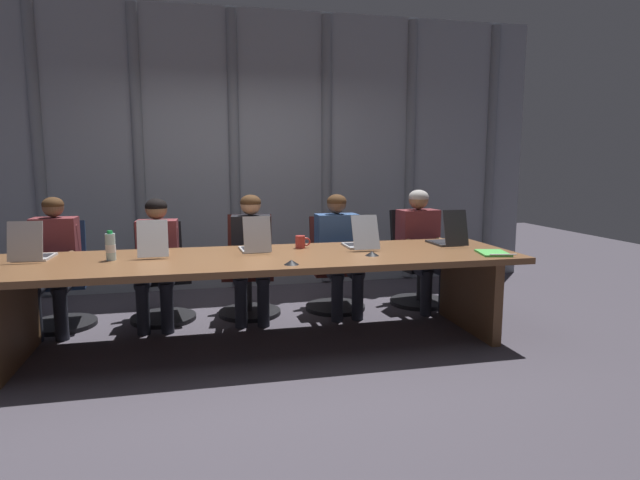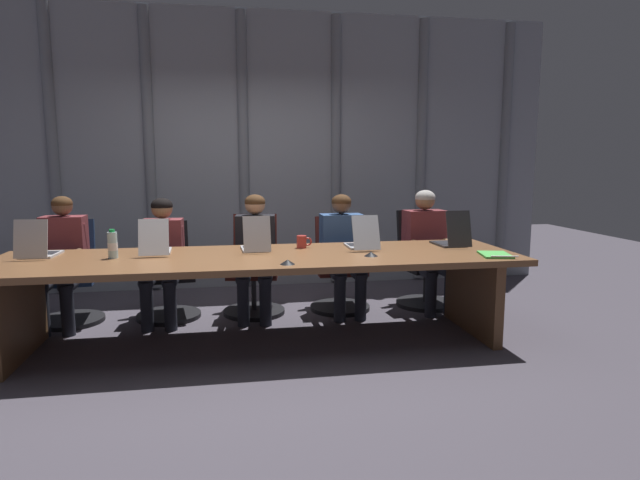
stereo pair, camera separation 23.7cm
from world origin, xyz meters
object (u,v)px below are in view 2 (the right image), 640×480
object	(u,v)px
person_right_end	(428,242)
water_bottle_primary	(113,245)
laptop_left_end	(38,250)
laptop_right_mid	(362,242)
laptop_right_end	(451,239)
laptop_center	(255,244)
office_chair_right_end	(423,270)
person_left_mid	(162,252)
laptop_left_mid	(156,247)
conference_mic_left_side	(371,254)
spiral_notepad	(495,255)
office_chair_right_mid	(339,275)
person_left_end	(62,255)
person_center	(255,249)
conference_mic_middle	(288,262)
person_right_mid	(343,246)
office_chair_center	(254,277)
office_chair_left_mid	(167,282)
coffee_mug_near	(302,242)
office_chair_left_end	(69,284)

from	to	relation	value
person_right_end	water_bottle_primary	size ratio (longest dim) A/B	5.28
laptop_left_end	laptop_right_mid	world-z (taller)	laptop_left_end
water_bottle_primary	laptop_right_end	bearing A→B (deg)	2.18
laptop_center	office_chair_right_end	bearing A→B (deg)	-70.71
person_left_mid	person_right_end	world-z (taller)	person_right_end
person_left_mid	laptop_left_end	bearing A→B (deg)	-54.33
laptop_left_mid	conference_mic_left_side	bearing A→B (deg)	-106.47
conference_mic_left_side	spiral_notepad	bearing A→B (deg)	-8.91
office_chair_right_mid	person_left_end	bearing A→B (deg)	-85.33
office_chair_right_end	person_left_end	world-z (taller)	person_left_end
laptop_right_mid	person_center	size ratio (longest dim) A/B	0.38
laptop_center	person_left_end	size ratio (longest dim) A/B	0.34
laptop_left_end	laptop_left_mid	size ratio (longest dim) A/B	0.90
person_center	conference_mic_middle	xyz separation A→B (m)	(0.17, -1.19, 0.09)
laptop_right_mid	water_bottle_primary	xyz separation A→B (m)	(-2.02, -0.13, 0.05)
person_left_end	person_right_mid	size ratio (longest dim) A/B	1.01
laptop_right_mid	person_left_end	xyz separation A→B (m)	(-2.60, 0.58, -0.14)
person_left_mid	conference_mic_left_side	xyz separation A→B (m)	(1.72, -0.97, 0.10)
office_chair_center	person_right_mid	xyz separation A→B (m)	(0.86, -0.16, 0.30)
laptop_right_mid	person_right_mid	bearing A→B (deg)	3.71
person_center	laptop_right_mid	bearing A→B (deg)	62.78
water_bottle_primary	person_left_mid	bearing A→B (deg)	68.49
laptop_center	office_chair_left_mid	world-z (taller)	laptop_center
office_chair_right_end	coffee_mug_near	size ratio (longest dim) A/B	7.28
person_left_mid	laptop_right_mid	bearing A→B (deg)	74.52
laptop_right_mid	laptop_right_end	size ratio (longest dim) A/B	1.04
person_right_mid	laptop_center	bearing A→B (deg)	-58.27
laptop_right_mid	conference_mic_middle	xyz separation A→B (m)	(-0.71, -0.61, -0.04)
person_center	coffee_mug_near	size ratio (longest dim) A/B	8.73
office_chair_left_mid	water_bottle_primary	distance (m)	1.04
person_left_mid	office_chair_center	bearing A→B (deg)	103.77
office_chair_center	person_left_mid	bearing A→B (deg)	-70.43
office_chair_left_end	person_left_end	bearing A→B (deg)	-3.39
laptop_left_end	person_left_end	xyz separation A→B (m)	(0.01, 0.56, -0.14)
laptop_right_end	water_bottle_primary	size ratio (longest dim) A/B	1.87
office_chair_left_end	person_left_mid	distance (m)	0.93
laptop_left_mid	coffee_mug_near	size ratio (longest dim) A/B	3.26
office_chair_left_end	office_chair_left_mid	distance (m)	0.88
person_center	person_left_mid	bearing A→B (deg)	-83.79
laptop_center	office_chair_center	size ratio (longest dim) A/B	0.42
laptop_right_mid	conference_mic_left_side	bearing A→B (deg)	176.98
laptop_right_end	office_chair_center	distance (m)	1.92
laptop_right_end	person_right_mid	size ratio (longest dim) A/B	0.37
person_right_end	conference_mic_middle	xyz separation A→B (m)	(-1.54, -1.20, 0.07)
person_left_end	water_bottle_primary	size ratio (longest dim) A/B	5.18
office_chair_left_mid	coffee_mug_near	distance (m)	1.44
office_chair_left_end	laptop_right_mid	bearing A→B (deg)	69.38
coffee_mug_near	conference_mic_middle	world-z (taller)	coffee_mug_near
person_right_mid	conference_mic_middle	bearing A→B (deg)	-30.76
coffee_mug_near	water_bottle_primary	bearing A→B (deg)	-171.03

